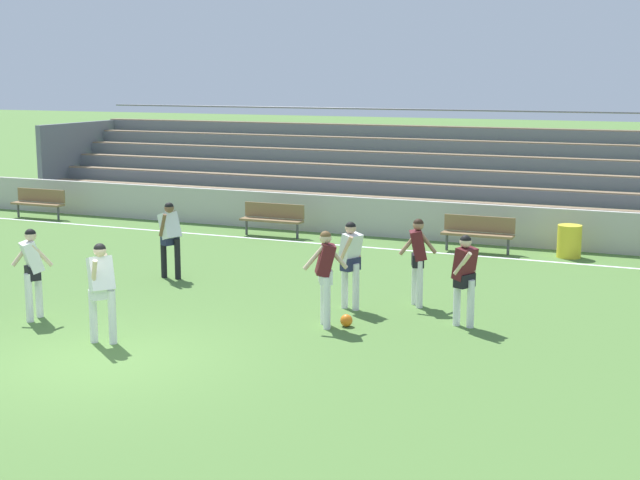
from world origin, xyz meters
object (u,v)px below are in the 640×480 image
(trash_bin, at_px, (569,241))
(soccer_ball, at_px, (346,320))
(bench_near_bin, at_px, (273,217))
(player_dark_deep_cover, at_px, (325,270))
(player_dark_wide_right, at_px, (465,273))
(player_white_trailing_run, at_px, (101,284))
(bench_near_wall_gap, at_px, (39,201))
(bleacher_stand, at_px, (414,172))
(player_white_pressing_high, at_px, (32,266))
(player_dark_challenging, at_px, (418,254))
(player_white_wide_left, at_px, (170,233))
(bench_far_right, at_px, (478,231))
(player_white_overlapping, at_px, (350,257))

(trash_bin, xyz_separation_m, soccer_ball, (-2.69, -7.90, -0.29))
(bench_near_bin, distance_m, player_dark_deep_cover, 9.26)
(player_dark_deep_cover, xyz_separation_m, player_dark_wide_right, (2.24, 0.96, -0.05))
(player_white_trailing_run, bearing_deg, bench_near_bin, 100.65)
(bench_near_wall_gap, bearing_deg, trash_bin, 0.73)
(bench_near_wall_gap, xyz_separation_m, player_white_trailing_run, (9.99, -10.23, 0.46))
(bleacher_stand, bearing_deg, player_dark_wide_right, -68.29)
(player_dark_deep_cover, bearing_deg, player_white_pressing_high, -161.71)
(player_dark_deep_cover, bearing_deg, player_dark_wide_right, 23.27)
(player_white_trailing_run, bearing_deg, player_dark_challenging, 47.60)
(player_white_pressing_high, xyz_separation_m, player_white_trailing_run, (2.05, -0.73, 0.01))
(player_white_wide_left, bearing_deg, bench_far_right, 45.90)
(player_dark_challenging, bearing_deg, player_dark_deep_cover, -117.40)
(bench_near_bin, height_order, player_white_trailing_run, player_white_trailing_run)
(bench_near_bin, distance_m, trash_bin, 7.95)
(bench_near_bin, height_order, player_white_wide_left, player_white_wide_left)
(bench_far_right, xyz_separation_m, trash_bin, (2.20, 0.20, -0.15))
(bleacher_stand, xyz_separation_m, bench_near_wall_gap, (-10.68, -4.54, -0.90))
(bench_far_right, height_order, player_white_wide_left, player_white_wide_left)
(bleacher_stand, xyz_separation_m, bench_near_bin, (-2.61, -4.54, -0.90))
(player_dark_wide_right, bearing_deg, player_dark_challenging, 138.08)
(bleacher_stand, bearing_deg, player_white_trailing_run, -92.66)
(bleacher_stand, xyz_separation_m, soccer_ball, (2.65, -12.23, -1.33))
(player_dark_challenging, height_order, soccer_ball, player_dark_challenging)
(player_white_pressing_high, bearing_deg, player_white_wide_left, 83.74)
(player_dark_deep_cover, height_order, player_white_overlapping, player_dark_deep_cover)
(player_white_wide_left, xyz_separation_m, soccer_ball, (4.96, -2.08, -0.89))
(player_white_overlapping, bearing_deg, bleacher_stand, 101.53)
(trash_bin, relative_size, player_white_wide_left, 0.48)
(trash_bin, bearing_deg, player_dark_deep_cover, -110.68)
(bench_near_wall_gap, relative_size, player_dark_deep_cover, 1.05)
(bench_near_wall_gap, distance_m, player_white_pressing_high, 12.39)
(bench_near_bin, bearing_deg, trash_bin, 1.48)
(player_white_trailing_run, xyz_separation_m, soccer_ball, (3.33, 2.53, -0.90))
(bench_near_wall_gap, relative_size, bench_far_right, 1.00)
(bench_near_wall_gap, height_order, bench_far_right, same)
(player_dark_wide_right, bearing_deg, bench_far_right, 101.60)
(trash_bin, bearing_deg, player_white_wide_left, -142.71)
(player_white_wide_left, height_order, player_dark_challenging, player_dark_challenging)
(player_dark_deep_cover, height_order, player_dark_wide_right, player_dark_deep_cover)
(bench_near_wall_gap, xyz_separation_m, player_dark_wide_right, (15.22, -6.87, 0.43))
(bench_near_bin, bearing_deg, player_dark_wide_right, -43.85)
(bleacher_stand, height_order, player_white_trailing_run, bleacher_stand)
(bleacher_stand, relative_size, soccer_ball, 114.99)
(trash_bin, bearing_deg, player_white_trailing_run, -119.99)
(player_white_trailing_run, distance_m, player_dark_challenging, 5.99)
(player_white_overlapping, height_order, soccer_ball, player_white_overlapping)
(bleacher_stand, distance_m, bench_near_wall_gap, 11.64)
(bench_far_right, relative_size, player_dark_deep_cover, 1.05)
(player_white_wide_left, distance_m, player_white_trailing_run, 4.89)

